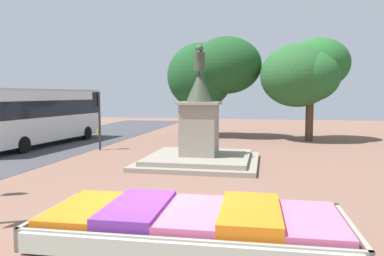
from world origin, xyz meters
TOP-DOWN VIEW (x-y plane):
  - ground_plane at (0.00, 0.00)m, footprint 77.36×77.36m
  - flower_planter at (1.02, -0.73)m, footprint 6.69×3.10m
  - statue_monument at (-0.36, 7.89)m, footprint 5.17×5.17m
  - traffic_light_far_corner at (-6.62, 10.82)m, footprint 0.41×0.28m
  - city_bus at (-10.87, 11.87)m, footprint 3.19×10.53m
  - park_tree_behind_statue at (5.11, 17.51)m, footprint 5.89×5.31m
  - park_tree_far_right at (-1.32, 18.60)m, footprint 6.87×4.66m

SIDE VIEW (x-z plane):
  - ground_plane at x=0.00m, z-range 0.00..0.00m
  - flower_planter at x=1.02m, z-range -0.06..0.66m
  - statue_monument at x=-0.36m, z-range -1.53..3.72m
  - city_bus at x=-10.87m, z-range 0.25..3.65m
  - traffic_light_far_corner at x=-6.62m, z-range 0.62..3.84m
  - park_tree_behind_statue at x=5.11m, z-range 1.12..7.98m
  - park_tree_far_right at x=-1.32m, z-range 1.17..8.34m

